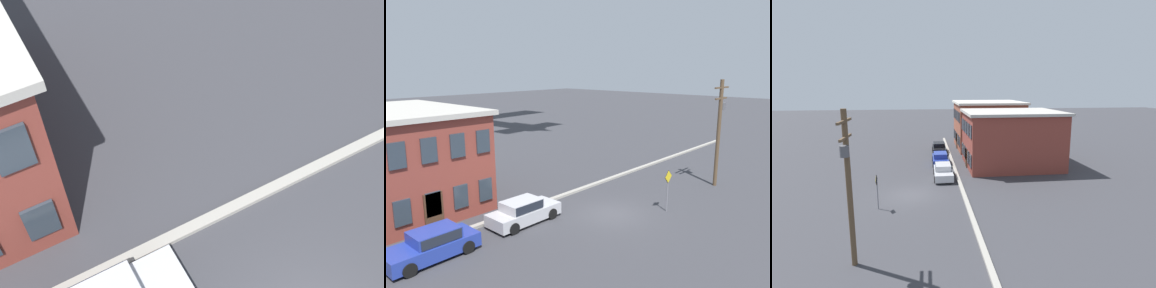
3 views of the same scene
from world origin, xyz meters
The scene contains 9 objects.
ground_plane centered at (0.00, 0.00, 0.00)m, with size 200.00×200.00×0.00m, color #38383D.
kerb_strip centered at (0.00, 4.50, 0.08)m, with size 56.00×0.36×0.16m, color #9E998E.
apartment_corner centered at (-19.60, 10.66, 3.52)m, with size 10.12×9.85×7.01m.
apartment_midblock centered at (-8.64, 11.18, 3.24)m, with size 9.06×10.89×6.46m.
car_black centered at (-16.65, 3.16, 0.75)m, with size 4.40×1.92×1.43m.
car_blue centered at (-10.25, 3.02, 0.75)m, with size 4.40×1.92×1.43m.
car_silver centered at (-4.63, 3.03, 0.75)m, with size 4.40×1.92×1.43m.
caution_sign centered at (2.67, -2.36, 1.79)m, with size 0.85×0.08×2.72m.
utility_pole centered at (10.02, -2.46, 4.59)m, with size 2.40×0.44×8.15m.
Camera 3 is at (24.81, 1.43, 9.17)m, focal length 28.00 mm.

